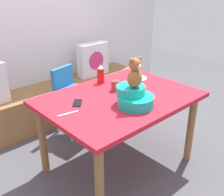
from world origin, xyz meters
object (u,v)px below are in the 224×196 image
teddy_bear (135,73)px  coffee_mug (116,85)px  ketchup_bottle (101,74)px  cell_phone (77,103)px  highchair (72,92)px  infant_seat_teal (134,97)px  pillow_floral_right (93,59)px  book_stack (65,81)px  dining_table (119,106)px  dinner_plate_near (137,78)px

teddy_bear → coffee_mug: bearing=71.5°
ketchup_bottle → cell_phone: size_ratio=1.28×
highchair → coffee_mug: size_ratio=6.58×
infant_seat_teal → ketchup_bottle: ketchup_bottle is taller
coffee_mug → teddy_bear: bearing=-108.5°
highchair → cell_phone: size_ratio=5.49×
infant_seat_teal → pillow_floral_right: bearing=63.3°
book_stack → dining_table: dining_table is taller
infant_seat_teal → teddy_bear: size_ratio=1.32×
infant_seat_teal → coffee_mug: 0.36m
teddy_bear → dinner_plate_near: (0.49, 0.41, -0.27)m
dining_table → ketchup_bottle: bearing=75.7°
infant_seat_teal → teddy_bear: bearing=-90.0°
dining_table → ketchup_bottle: ketchup_bottle is taller
highchair → teddy_bear: bearing=-93.9°
book_stack → dinner_plate_near: bearing=-78.0°
book_stack → infant_seat_teal: bearing=-100.4°
infant_seat_teal → teddy_bear: teddy_bear is taller
book_stack → cell_phone: 1.28m
pillow_floral_right → highchair: bearing=-147.3°
ketchup_bottle → coffee_mug: 0.24m
dinner_plate_near → dining_table: bearing=-155.8°
book_stack → coffee_mug: (-0.15, -1.11, 0.30)m
teddy_bear → book_stack: bearing=79.6°
coffee_mug → book_stack: bearing=82.2°
book_stack → ketchup_bottle: 0.95m
dining_table → coffee_mug: coffee_mug is taller
dining_table → infant_seat_teal: 0.27m
dining_table → cell_phone: bearing=159.8°
dinner_plate_near → cell_phone: dinner_plate_near is taller
dining_table → dinner_plate_near: dinner_plate_near is taller
teddy_bear → ketchup_bottle: 0.62m
highchair → teddy_bear: size_ratio=3.16×
teddy_bear → dinner_plate_near: teddy_bear is taller
teddy_bear → dinner_plate_near: size_ratio=1.25×
book_stack → highchair: 0.48m
pillow_floral_right → coffee_mug: (-0.61, -1.09, 0.11)m
coffee_mug → cell_phone: bearing=179.3°
highchair → teddy_bear: 1.13m
infant_seat_teal → coffee_mug: size_ratio=2.75×
ketchup_bottle → cell_phone: 0.52m
infant_seat_teal → ketchup_bottle: size_ratio=1.78×
highchair → cell_phone: highchair is taller
infant_seat_teal → coffee_mug: infant_seat_teal is taller
highchair → ketchup_bottle: 0.54m
infant_seat_teal → dinner_plate_near: 0.64m
book_stack → teddy_bear: bearing=-100.4°
infant_seat_teal → coffee_mug: (0.11, 0.34, -0.02)m
book_stack → teddy_bear: (-0.27, -1.45, 0.53)m
pillow_floral_right → highchair: (-0.65, -0.42, -0.16)m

